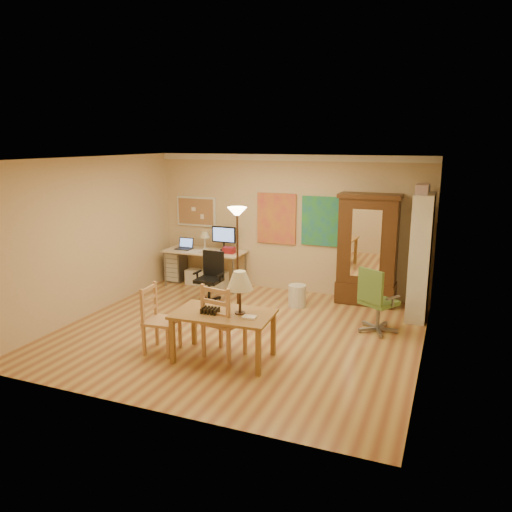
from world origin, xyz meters
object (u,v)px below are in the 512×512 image
at_px(computer_desk, 207,264).
at_px(armoire, 367,257).
at_px(dining_table, 229,304).
at_px(office_chair_black, 210,289).
at_px(office_chair_green, 377,315).
at_px(bookshelf, 420,257).

xyz_separation_m(computer_desk, armoire, (3.25, 0.08, 0.43)).
bearing_deg(dining_table, armoire, 67.57).
relative_size(office_chair_black, office_chair_green, 0.91).
bearing_deg(dining_table, office_chair_black, 123.20).
bearing_deg(dining_table, computer_desk, 122.01).
bearing_deg(armoire, office_chair_green, -73.74).
distance_m(dining_table, office_chair_green, 2.53).
height_order(armoire, bookshelf, bookshelf).
relative_size(computer_desk, armoire, 0.81).
bearing_deg(bookshelf, office_chair_green, -119.34).
xyz_separation_m(office_chair_green, armoire, (-0.41, 1.40, 0.61)).
xyz_separation_m(computer_desk, bookshelf, (4.20, -0.36, 0.60)).
xyz_separation_m(armoire, bookshelf, (0.94, -0.44, 0.17)).
distance_m(office_chair_black, armoire, 2.97).
distance_m(dining_table, bookshelf, 3.56).
height_order(dining_table, office_chair_black, dining_table).
distance_m(office_chair_green, bookshelf, 1.34).
relative_size(office_chair_black, armoire, 0.47).
xyz_separation_m(dining_table, office_chair_black, (-1.38, 2.11, -0.54)).
relative_size(dining_table, computer_desk, 0.84).
relative_size(armoire, bookshelf, 0.96).
xyz_separation_m(office_chair_black, office_chair_green, (3.10, -0.33, 0.02)).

